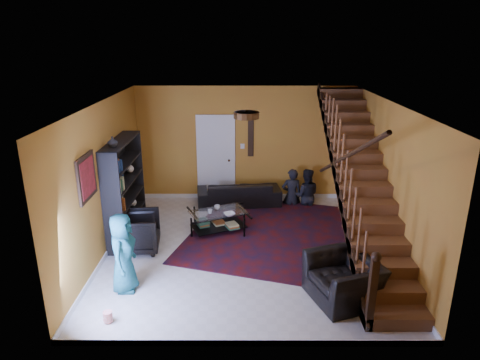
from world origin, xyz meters
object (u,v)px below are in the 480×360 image
at_px(sofa, 239,193).
at_px(armchair_left, 138,232).
at_px(armchair_right, 343,279).
at_px(coffee_table, 219,220).
at_px(bookshelf, 125,191).

height_order(sofa, armchair_left, armchair_left).
distance_m(sofa, armchair_right, 4.27).
bearing_deg(armchair_left, coffee_table, -67.02).
distance_m(armchair_left, coffee_table, 1.72).
bearing_deg(bookshelf, sofa, 36.86).
relative_size(bookshelf, armchair_right, 1.90).
bearing_deg(coffee_table, bookshelf, -174.14).
xyz_separation_m(bookshelf, coffee_table, (1.85, 0.19, -0.72)).
distance_m(armchair_right, coffee_table, 3.19).
xyz_separation_m(sofa, armchair_right, (1.64, -3.95, 0.05)).
height_order(bookshelf, sofa, bookshelf).
bearing_deg(armchair_right, sofa, -176.80).
height_order(sofa, armchair_right, armchair_right).
bearing_deg(sofa, bookshelf, 29.89).
height_order(armchair_left, coffee_table, armchair_left).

